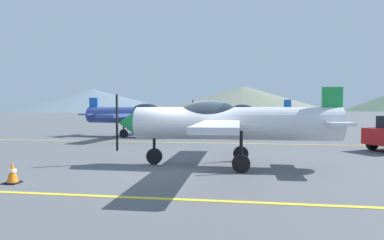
{
  "coord_description": "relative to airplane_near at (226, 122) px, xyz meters",
  "views": [
    {
      "loc": [
        1.83,
        -11.1,
        2.04
      ],
      "look_at": [
        -1.35,
        10.0,
        1.2
      ],
      "focal_mm": 31.27,
      "sensor_mm": 36.0,
      "label": 1
    }
  ],
  "objects": [
    {
      "name": "airplane_near",
      "position": [
        0.0,
        0.0,
        0.0
      ],
      "size": [
        7.75,
        8.95,
        2.69
      ],
      "color": "silver",
      "rests_on": "ground_plane"
    },
    {
      "name": "apron_line_near",
      "position": [
        -1.29,
        -4.34,
        -1.51
      ],
      "size": [
        80.0,
        0.16,
        0.01
      ],
      "primitive_type": "cube",
      "color": "yellow",
      "rests_on": "ground_plane"
    },
    {
      "name": "airplane_far",
      "position": [
        1.15,
        20.07,
        0.0
      ],
      "size": [
        7.86,
        9.0,
        2.69
      ],
      "color": "silver",
      "rests_on": "ground_plane"
    },
    {
      "name": "traffic_cone_front",
      "position": [
        -5.51,
        -3.47,
        -1.23
      ],
      "size": [
        0.36,
        0.36,
        0.59
      ],
      "color": "black",
      "rests_on": "ground_plane"
    },
    {
      "name": "apron_line_far",
      "position": [
        -1.29,
        7.17,
        -1.51
      ],
      "size": [
        80.0,
        0.16,
        0.01
      ],
      "primitive_type": "cube",
      "color": "yellow",
      "rests_on": "ground_plane"
    },
    {
      "name": "hill_centerleft",
      "position": [
        0.65,
        142.18,
        4.24
      ],
      "size": [
        77.6,
        77.6,
        11.52
      ],
      "primitive_type": "cone",
      "color": "slate",
      "rests_on": "ground_plane"
    },
    {
      "name": "hill_left",
      "position": [
        -67.4,
        132.42,
        3.57
      ],
      "size": [
        80.6,
        80.6,
        10.17
      ],
      "primitive_type": "cone",
      "color": "slate",
      "rests_on": "ground_plane"
    },
    {
      "name": "airplane_mid",
      "position": [
        -6.53,
        10.56,
        0.0
      ],
      "size": [
        7.85,
        9.01,
        2.69
      ],
      "color": "#33478C",
      "rests_on": "ground_plane"
    },
    {
      "name": "ground_plane",
      "position": [
        -1.29,
        -0.38,
        -1.52
      ],
      "size": [
        400.0,
        400.0,
        0.0
      ],
      "primitive_type": "plane",
      "color": "#54565B"
    }
  ]
}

